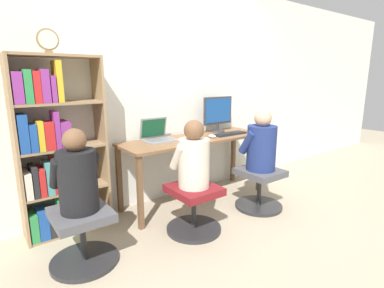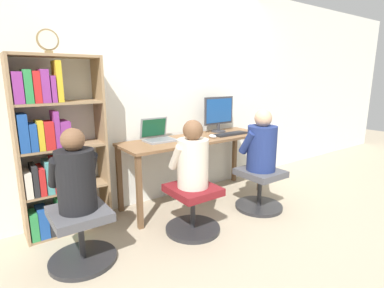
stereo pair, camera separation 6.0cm
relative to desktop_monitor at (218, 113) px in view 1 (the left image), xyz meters
name	(u,v)px [view 1 (the left image)]	position (x,y,z in m)	size (l,w,h in m)	color
ground_plane	(211,208)	(-0.47, -0.43, -1.01)	(14.00, 14.00, 0.00)	tan
wall_back	(178,91)	(-0.47, 0.20, 0.29)	(10.00, 0.05, 2.60)	silver
desk	(196,145)	(-0.47, -0.15, -0.33)	(1.81, 0.57, 0.78)	brown
desktop_monitor	(218,113)	(0.00, 0.00, 0.00)	(0.46, 0.19, 0.45)	#333338
laptop	(158,136)	(-0.91, -0.03, -0.18)	(0.33, 0.29, 0.25)	gray
keyboard	(230,134)	(-0.02, -0.25, -0.22)	(0.45, 0.14, 0.03)	#232326
computer_mouse_by_keyboard	(212,136)	(-0.32, -0.27, -0.22)	(0.07, 0.11, 0.04)	silver
office_chair_left	(259,187)	(-0.02, -0.75, -0.77)	(0.53, 0.53, 0.46)	#262628
office_chair_right	(194,207)	(-0.94, -0.73, -0.77)	(0.53, 0.53, 0.46)	#262628
person_at_monitor	(261,144)	(-0.02, -0.75, -0.27)	(0.39, 0.34, 0.68)	navy
person_at_laptop	(194,158)	(-0.94, -0.72, -0.28)	(0.36, 0.31, 0.64)	beige
bookshelf	(54,157)	(-1.99, 0.00, -0.26)	(0.78, 0.30, 1.67)	#997A56
desk_clock	(48,40)	(-1.96, -0.07, 0.76)	(0.18, 0.03, 0.20)	olive
office_chair_side	(83,235)	(-1.96, -0.61, -0.77)	(0.53, 0.53, 0.46)	#262628
person_near_shelf	(77,176)	(-1.96, -0.61, -0.28)	(0.36, 0.32, 0.65)	black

